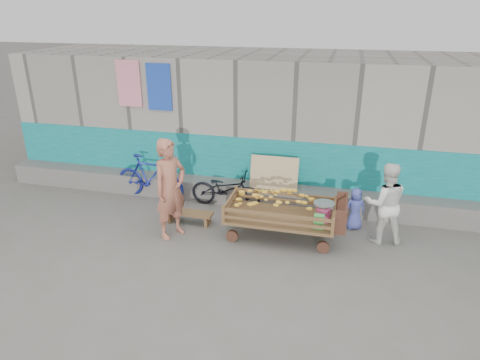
% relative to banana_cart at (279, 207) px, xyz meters
% --- Properties ---
extents(ground, '(80.00, 80.00, 0.00)m').
position_rel_banana_cart_xyz_m(ground, '(-0.60, -1.02, -0.62)').
color(ground, '#5C5A53').
rests_on(ground, ground).
extents(building_wall, '(12.00, 3.50, 3.00)m').
position_rel_banana_cart_xyz_m(building_wall, '(-0.60, 3.03, 0.84)').
color(building_wall, gray).
rests_on(building_wall, ground).
extents(banana_cart, '(2.16, 0.99, 0.92)m').
position_rel_banana_cart_xyz_m(banana_cart, '(0.00, 0.00, 0.00)').
color(banana_cart, brown).
rests_on(banana_cart, ground).
extents(bench, '(0.95, 0.29, 0.24)m').
position_rel_banana_cart_xyz_m(bench, '(-1.80, 0.13, -0.45)').
color(bench, brown).
rests_on(bench, ground).
extents(vendor_man, '(0.72, 0.82, 1.88)m').
position_rel_banana_cart_xyz_m(vendor_man, '(-1.93, -0.39, 0.32)').
color(vendor_man, '#A66049').
rests_on(vendor_man, ground).
extents(woman, '(0.83, 0.69, 1.52)m').
position_rel_banana_cart_xyz_m(woman, '(1.85, 0.31, 0.14)').
color(woman, white).
rests_on(woman, ground).
extents(child, '(0.47, 0.39, 0.83)m').
position_rel_banana_cart_xyz_m(child, '(1.37, 0.70, -0.21)').
color(child, '#4651AA').
rests_on(child, ground).
extents(bicycle_dark, '(1.54, 0.58, 0.80)m').
position_rel_banana_cart_xyz_m(bicycle_dark, '(-1.30, 1.03, -0.22)').
color(bicycle_dark, black).
rests_on(bicycle_dark, ground).
extents(bicycle_blue, '(1.73, 0.71, 1.01)m').
position_rel_banana_cart_xyz_m(bicycle_blue, '(-3.04, 1.03, -0.12)').
color(bicycle_blue, navy).
rests_on(bicycle_blue, ground).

